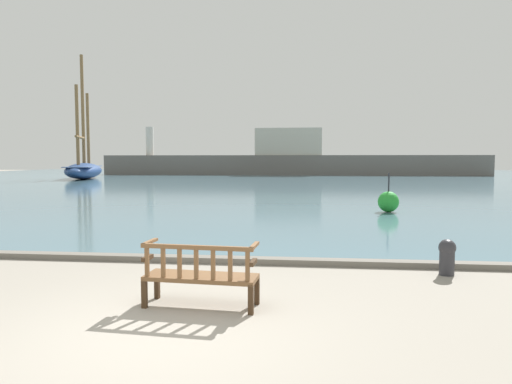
{
  "coord_description": "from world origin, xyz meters",
  "views": [
    {
      "loc": [
        1.78,
        -5.14,
        2.09
      ],
      "look_at": [
        0.16,
        10.0,
        1.0
      ],
      "focal_mm": 32.0,
      "sensor_mm": 36.0,
      "label": 1
    }
  ],
  "objects_px": {
    "park_bench": "(200,274)",
    "channel_buoy": "(388,202)",
    "sailboat_nearest_port": "(84,168)",
    "mooring_bollard": "(447,255)"
  },
  "relations": [
    {
      "from": "park_bench",
      "to": "channel_buoy",
      "type": "height_order",
      "value": "channel_buoy"
    },
    {
      "from": "park_bench",
      "to": "sailboat_nearest_port",
      "type": "bearing_deg",
      "value": 118.73
    },
    {
      "from": "mooring_bollard",
      "to": "sailboat_nearest_port",
      "type": "bearing_deg",
      "value": 124.64
    },
    {
      "from": "sailboat_nearest_port",
      "to": "park_bench",
      "type": "bearing_deg",
      "value": -61.27
    },
    {
      "from": "park_bench",
      "to": "sailboat_nearest_port",
      "type": "height_order",
      "value": "sailboat_nearest_port"
    },
    {
      "from": "park_bench",
      "to": "channel_buoy",
      "type": "relative_size",
      "value": 1.1
    },
    {
      "from": "channel_buoy",
      "to": "park_bench",
      "type": "bearing_deg",
      "value": -111.95
    },
    {
      "from": "mooring_bollard",
      "to": "channel_buoy",
      "type": "height_order",
      "value": "channel_buoy"
    },
    {
      "from": "mooring_bollard",
      "to": "channel_buoy",
      "type": "bearing_deg",
      "value": 86.23
    },
    {
      "from": "mooring_bollard",
      "to": "channel_buoy",
      "type": "relative_size",
      "value": 0.44
    }
  ]
}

